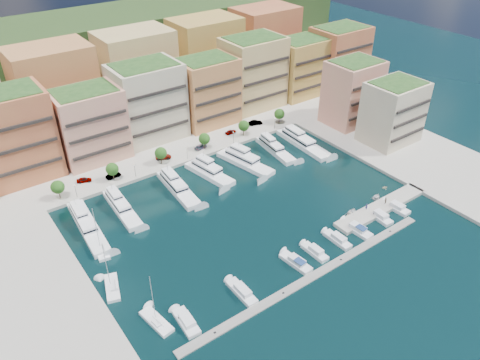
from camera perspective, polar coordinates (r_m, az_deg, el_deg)
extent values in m
plane|color=black|center=(129.05, 0.70, -3.51)|extent=(400.00, 400.00, 0.00)
cube|color=#9E998E|center=(175.36, -11.55, 6.42)|extent=(220.00, 64.00, 2.00)
cube|color=#9E998E|center=(164.12, 20.13, 2.99)|extent=(34.00, 76.00, 2.00)
cube|color=#9E998E|center=(107.43, -25.28, -17.01)|extent=(34.00, 76.00, 2.00)
cube|color=#1C3114|center=(216.67, -17.26, 10.88)|extent=(240.00, 40.00, 58.00)
cube|color=gray|center=(110.58, 8.91, -11.56)|extent=(72.00, 2.20, 0.35)
cube|color=#9E998E|center=(134.62, 16.77, -3.39)|extent=(32.00, 5.00, 2.00)
cube|color=#BD6F3F|center=(149.88, -25.63, 4.86)|extent=(20.00, 16.00, 26.00)
cube|color=black|center=(142.51, -24.84, 3.63)|extent=(18.40, 0.50, 0.90)
cube|color=#1F461C|center=(144.74, -26.91, 9.50)|extent=(17.60, 14.08, 0.80)
cube|color=tan|center=(152.93, -17.79, 6.35)|extent=(20.00, 15.00, 22.00)
cube|color=black|center=(146.25, -16.71, 5.28)|extent=(18.40, 0.50, 0.90)
cube|color=#1F461C|center=(148.42, -18.54, 10.26)|extent=(17.60, 13.20, 0.80)
cube|color=beige|center=(160.65, -11.14, 9.25)|extent=(22.00, 16.00, 25.00)
cube|color=black|center=(153.80, -9.75, 8.28)|extent=(20.24, 0.50, 0.90)
cube|color=#1F461C|center=(155.98, -11.66, 13.57)|extent=(19.36, 14.08, 0.80)
cube|color=#C48049|center=(168.91, -4.03, 10.64)|extent=(20.00, 15.00, 23.00)
cube|color=black|center=(162.89, -2.54, 9.81)|extent=(18.40, 0.50, 0.90)
cube|color=#1F461C|center=(164.71, -4.19, 14.46)|extent=(17.60, 13.20, 0.80)
cube|color=#D3B86F|center=(181.57, 1.60, 12.86)|extent=(22.00, 16.00, 26.00)
cube|color=black|center=(175.54, 3.27, 12.09)|extent=(20.24, 0.50, 0.90)
cube|color=#1F461C|center=(177.35, 1.67, 16.93)|extent=(19.36, 14.08, 0.80)
cube|color=#BA8844|center=(194.30, 7.27, 13.38)|extent=(20.00, 15.00, 22.00)
cube|color=black|center=(189.09, 8.88, 12.69)|extent=(18.40, 0.50, 0.90)
cube|color=#1F461C|center=(190.77, 7.52, 16.60)|extent=(17.60, 13.20, 0.80)
cube|color=#BD6F3F|center=(206.25, 11.92, 14.42)|extent=(22.00, 16.00, 24.00)
cube|color=black|center=(201.12, 13.66, 13.72)|extent=(20.24, 0.50, 0.90)
cube|color=#1F461C|center=(202.73, 12.34, 17.73)|extent=(19.36, 14.08, 0.80)
cube|color=tan|center=(173.76, 13.51, 10.28)|extent=(18.00, 14.00, 22.00)
cube|color=black|center=(169.57, 15.33, 9.43)|extent=(16.56, 0.50, 0.90)
cube|color=#1F461C|center=(169.80, 14.02, 13.81)|extent=(15.84, 12.32, 0.80)
cube|color=beige|center=(164.16, 18.10, 7.77)|extent=(18.00, 14.00, 20.00)
cube|color=black|center=(160.54, 20.11, 6.79)|extent=(16.56, 0.50, 0.90)
cube|color=#1F461C|center=(160.25, 18.75, 11.11)|extent=(15.84, 12.32, 0.80)
cube|color=#C48049|center=(172.26, -21.51, 10.11)|extent=(26.00, 18.00, 30.00)
cube|color=#D3B86F|center=(181.10, -12.39, 12.74)|extent=(26.00, 18.00, 30.00)
cube|color=#BA8844|center=(194.22, -4.17, 14.80)|extent=(26.00, 18.00, 30.00)
cube|color=#BD6F3F|center=(210.82, 3.01, 16.33)|extent=(26.00, 18.00, 30.00)
cylinder|color=#473323|center=(139.89, -21.16, -1.57)|extent=(0.24, 0.24, 3.00)
sphere|color=#1B4313|center=(138.70, -21.35, -0.81)|extent=(3.80, 3.80, 3.80)
cylinder|color=#473323|center=(143.29, -15.19, 0.53)|extent=(0.24, 0.24, 3.00)
sphere|color=#1B4313|center=(142.13, -15.32, 1.29)|extent=(3.80, 3.80, 3.80)
cylinder|color=#473323|center=(148.34, -9.56, 2.50)|extent=(0.24, 0.24, 3.00)
sphere|color=#1B4313|center=(147.22, -9.64, 3.26)|extent=(3.80, 3.80, 3.80)
cylinder|color=#473323|center=(154.89, -4.33, 4.31)|extent=(0.24, 0.24, 3.00)
sphere|color=#1B4313|center=(153.82, -4.37, 5.04)|extent=(3.80, 3.80, 3.80)
cylinder|color=#473323|center=(162.76, 0.45, 5.92)|extent=(0.24, 0.24, 3.00)
sphere|color=#1B4313|center=(161.74, 0.45, 6.63)|extent=(3.80, 3.80, 3.80)
cylinder|color=#473323|center=(171.76, 4.79, 7.35)|extent=(0.24, 0.24, 3.00)
sphere|color=#1B4313|center=(170.79, 4.82, 8.02)|extent=(3.80, 3.80, 3.80)
cylinder|color=black|center=(138.42, -19.37, -1.31)|extent=(0.10, 0.10, 4.00)
sphere|color=#FFF2CC|center=(137.33, -19.53, -0.60)|extent=(0.30, 0.30, 0.30)
cylinder|color=black|center=(142.90, -12.67, 1.06)|extent=(0.10, 0.10, 4.00)
sphere|color=#FFF2CC|center=(141.85, -12.77, 1.76)|extent=(0.30, 0.30, 0.30)
cylinder|color=black|center=(149.44, -6.46, 3.24)|extent=(0.10, 0.10, 4.00)
sphere|color=#FFF2CC|center=(148.43, -6.51, 3.93)|extent=(0.30, 0.30, 0.30)
cylinder|color=black|center=(157.77, -0.81, 5.19)|extent=(0.10, 0.10, 4.00)
sphere|color=#FFF2CC|center=(156.81, -0.82, 5.85)|extent=(0.30, 0.30, 0.30)
cylinder|color=black|center=(167.62, 4.25, 6.88)|extent=(0.10, 0.10, 4.00)
sphere|color=#FFF2CC|center=(166.72, 4.28, 7.51)|extent=(0.30, 0.30, 0.30)
cube|color=white|center=(127.93, -18.00, -5.62)|extent=(6.01, 24.67, 2.30)
cube|color=white|center=(128.63, -18.54, -4.34)|extent=(4.47, 13.65, 1.80)
cube|color=black|center=(128.63, -18.54, -4.34)|extent=(4.54, 13.72, 0.55)
cube|color=white|center=(129.27, -18.96, -3.34)|extent=(3.10, 7.49, 1.40)
cylinder|color=#B2B2B7|center=(129.56, -19.30, -2.45)|extent=(0.14, 0.14, 1.80)
cube|color=white|center=(131.92, -14.14, -3.57)|extent=(5.09, 20.29, 2.30)
cube|color=white|center=(132.31, -14.62, -2.43)|extent=(3.89, 11.21, 1.80)
cube|color=black|center=(132.31, -14.62, -2.43)|extent=(3.96, 11.28, 0.55)
cube|color=white|center=(132.68, -14.99, -1.53)|extent=(2.74, 6.15, 1.40)
cylinder|color=#B2B2B7|center=(132.77, -15.29, -0.72)|extent=(0.14, 0.14, 1.80)
cube|color=black|center=(132.18, -14.12, -3.72)|extent=(5.14, 20.34, 0.35)
cube|color=white|center=(136.99, -7.52, -1.21)|extent=(6.03, 21.47, 2.30)
cube|color=white|center=(137.43, -8.02, -0.10)|extent=(4.52, 11.90, 1.80)
cube|color=black|center=(137.43, -8.02, -0.10)|extent=(4.58, 11.96, 0.55)
cube|color=white|center=(137.85, -8.41, 0.77)|extent=(3.15, 6.54, 1.40)
cylinder|color=#B2B2B7|center=(137.98, -8.72, 1.56)|extent=(0.14, 0.14, 1.80)
cube|color=white|center=(142.88, -3.74, 0.63)|extent=(7.54, 18.69, 2.30)
cube|color=white|center=(143.11, -4.16, 1.64)|extent=(5.35, 10.49, 1.80)
cube|color=black|center=(143.11, -4.16, 1.64)|extent=(5.42, 10.56, 0.55)
cube|color=white|center=(143.35, -4.50, 2.43)|extent=(3.60, 5.84, 1.40)
cylinder|color=#B2B2B7|center=(143.36, -4.76, 3.15)|extent=(0.14, 0.14, 1.80)
cube|color=white|center=(147.94, 0.63, 1.95)|extent=(8.77, 21.37, 2.30)
cube|color=white|center=(148.33, 0.15, 2.96)|extent=(6.07, 12.00, 1.80)
cube|color=black|center=(148.33, 0.15, 2.96)|extent=(6.14, 12.08, 0.55)
cube|color=white|center=(148.70, -0.23, 3.75)|extent=(4.02, 6.69, 1.40)
cylinder|color=#B2B2B7|center=(148.81, -0.51, 4.48)|extent=(0.14, 0.14, 1.80)
cube|color=black|center=(148.17, 0.63, 1.80)|extent=(8.83, 21.42, 0.35)
cube|color=white|center=(155.61, 4.32, 3.55)|extent=(6.27, 19.46, 2.30)
cube|color=white|center=(155.88, 3.91, 4.49)|extent=(4.51, 10.83, 1.80)
cube|color=black|center=(155.88, 3.91, 4.49)|extent=(4.58, 10.90, 0.55)
cube|color=white|center=(156.15, 3.57, 5.22)|extent=(3.06, 5.98, 1.40)
cylinder|color=#B2B2B7|center=(156.19, 3.33, 5.90)|extent=(0.14, 0.14, 1.80)
cube|color=white|center=(160.30, 7.72, 4.27)|extent=(6.31, 24.00, 2.30)
cube|color=white|center=(160.82, 7.20, 5.25)|extent=(4.82, 13.27, 1.80)
cube|color=black|center=(160.82, 7.20, 5.25)|extent=(4.89, 13.34, 0.55)
cube|color=white|center=(161.30, 6.78, 6.01)|extent=(3.40, 7.28, 1.40)
cylinder|color=#B2B2B7|center=(161.51, 6.48, 6.71)|extent=(0.14, 0.14, 1.80)
cube|color=white|center=(100.68, -6.56, -16.92)|extent=(3.36, 8.11, 1.40)
cube|color=white|center=(99.45, -6.48, -16.59)|extent=(2.46, 3.95, 1.10)
cube|color=black|center=(100.57, -6.95, -16.10)|extent=(2.04, 0.24, 0.55)
cube|color=white|center=(105.53, 0.19, -13.58)|extent=(2.68, 8.85, 1.40)
cube|color=white|center=(104.34, 0.34, -13.24)|extent=(2.08, 4.25, 1.10)
cube|color=black|center=(105.51, -0.25, -12.77)|extent=(1.90, 0.11, 0.55)
cube|color=white|center=(112.86, 6.78, -10.04)|extent=(3.54, 8.75, 1.40)
cube|color=white|center=(111.76, 6.97, -9.68)|extent=(2.49, 4.28, 1.10)
cube|color=black|center=(112.82, 6.38, -9.30)|extent=(1.92, 0.30, 0.55)
cube|color=navy|center=(110.78, 7.38, -9.76)|extent=(2.12, 2.74, 0.12)
cube|color=white|center=(116.19, 9.08, -8.76)|extent=(2.52, 7.48, 1.40)
cube|color=white|center=(115.14, 9.26, -8.37)|extent=(1.93, 3.60, 1.10)
cube|color=black|center=(116.06, 8.74, -8.08)|extent=(1.74, 0.13, 0.55)
cube|color=white|center=(120.68, 11.76, -7.23)|extent=(2.46, 7.94, 1.40)
cube|color=white|center=(119.66, 11.97, -6.85)|extent=(1.92, 3.81, 1.10)
cube|color=black|center=(120.60, 11.41, -6.56)|extent=(1.77, 0.10, 0.55)
cube|color=white|center=(124.95, 13.96, -5.95)|extent=(3.43, 8.94, 1.40)
cube|color=white|center=(123.95, 14.19, -5.59)|extent=(2.49, 4.35, 1.10)
cube|color=black|center=(124.93, 13.58, -5.28)|extent=(2.03, 0.24, 0.55)
cube|color=navy|center=(123.06, 14.62, -5.63)|extent=(2.16, 2.76, 0.12)
cube|color=white|center=(130.86, 16.60, -4.41)|extent=(3.27, 7.81, 1.40)
cube|color=white|center=(129.93, 16.82, -4.03)|extent=(2.39, 3.81, 1.10)
cube|color=black|center=(130.76, 16.29, -3.80)|extent=(1.98, 0.24, 0.55)
cube|color=white|center=(135.62, 18.45, -3.31)|extent=(3.19, 7.84, 1.40)
cube|color=white|center=(134.72, 18.67, -2.94)|extent=(2.36, 3.81, 1.10)
cube|color=black|center=(135.52, 18.15, -2.72)|extent=(2.00, 0.21, 0.55)
cube|color=white|center=(101.73, -10.13, -16.69)|extent=(4.06, 8.95, 1.20)
cube|color=white|center=(100.52, -9.95, -16.67)|extent=(1.98, 2.38, 0.60)
cylinder|color=#B2B2B7|center=(97.10, -10.64, -14.00)|extent=(0.14, 0.14, 12.00)
cylinder|color=#B2B2B7|center=(99.73, -9.87, -16.57)|extent=(0.68, 3.85, 0.10)
cube|color=white|center=(110.24, -15.29, -12.61)|extent=(5.21, 8.90, 1.20)
cube|color=white|center=(109.03, -15.19, -12.54)|extent=(2.24, 2.52, 0.60)
cylinder|color=#B2B2B7|center=(106.04, -15.91, -9.97)|extent=(0.14, 0.14, 12.00)
cylinder|color=#B2B2B7|center=(108.25, -15.15, -12.42)|extent=(1.24, 3.66, 0.10)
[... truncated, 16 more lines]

